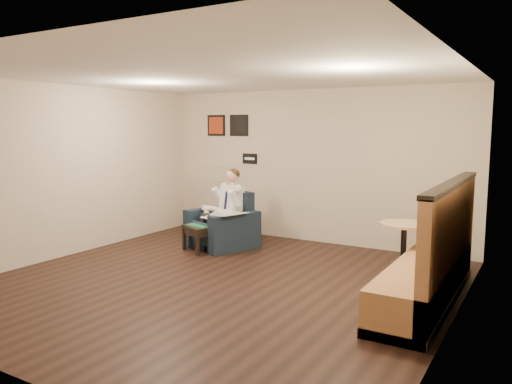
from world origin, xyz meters
The scene contains 19 objects.
ground centered at (0.00, 0.00, 0.00)m, with size 6.00×6.00×0.00m, color black.
wall_back centered at (0.00, 3.00, 1.40)m, with size 6.00×0.02×2.80m, color beige.
wall_front centered at (0.00, -3.00, 1.40)m, with size 6.00×0.02×2.80m, color beige.
wall_left centered at (-3.00, 0.00, 1.40)m, with size 0.02×6.00×2.80m, color beige.
wall_right centered at (3.00, 0.00, 1.40)m, with size 0.02×6.00×2.80m, color beige.
ceiling centered at (0.00, 0.00, 2.80)m, with size 6.00×6.00×0.02m, color white.
seating_sign centered at (-1.30, 2.98, 1.50)m, with size 0.32×0.02×0.20m, color black.
art_print_left centered at (-2.10, 2.98, 2.15)m, with size 0.42×0.03×0.42m, color #AB3215.
art_print_right centered at (-1.55, 2.98, 2.15)m, with size 0.42×0.03×0.42m, color black.
armchair centered at (-1.13, 1.75, 0.48)m, with size 1.00×1.00×0.97m, color black.
seated_man centered at (-1.18, 1.64, 0.66)m, with size 0.63×0.95×1.32m, color white, non-canonical shape.
lap_papers centered at (-1.22, 1.54, 0.59)m, with size 0.22×0.32×0.01m, color white.
newspaper centered at (-0.79, 1.51, 0.66)m, with size 0.42×0.53×0.01m, color silver.
side_table centered at (-1.24, 1.34, 0.22)m, with size 0.54×0.54×0.45m, color black.
green_folder centered at (-1.28, 1.34, 0.45)m, with size 0.45×0.32×0.01m, color green.
coffee_mug centered at (-1.03, 1.38, 0.49)m, with size 0.08×0.08×0.09m, color white.
smartphone centered at (-1.13, 1.47, 0.45)m, with size 0.14×0.07×0.01m, color black.
banquette centered at (2.59, 0.68, 0.73)m, with size 0.68×2.87×1.47m, color #A46B3F.
cafe_table centered at (2.16, 1.34, 0.41)m, with size 0.67×0.67×0.83m, color tan.
Camera 1 is at (3.82, -5.40, 2.12)m, focal length 35.00 mm.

